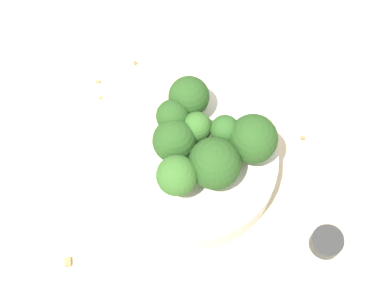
{
  "coord_description": "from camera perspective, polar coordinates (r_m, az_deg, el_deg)",
  "views": [
    {
      "loc": [
        0.24,
        -0.1,
        0.59
      ],
      "look_at": [
        0.0,
        0.0,
        0.07
      ],
      "focal_mm": 50.0,
      "sensor_mm": 36.0,
      "label": 1
    }
  ],
  "objects": [
    {
      "name": "ground_plane",
      "position": [
        0.64,
        0.0,
        -2.87
      ],
      "size": [
        3.0,
        3.0,
        0.0
      ],
      "primitive_type": "plane",
      "color": "beige"
    },
    {
      "name": "bowl",
      "position": [
        0.62,
        0.0,
        -2.11
      ],
      "size": [
        0.2,
        0.2,
        0.04
      ],
      "primitive_type": "cylinder",
      "color": "silver",
      "rests_on": "ground_plane"
    },
    {
      "name": "broccoli_floret_0",
      "position": [
        0.58,
        -1.86,
        0.34
      ],
      "size": [
        0.05,
        0.05,
        0.05
      ],
      "color": "#7A9E5B",
      "rests_on": "bowl"
    },
    {
      "name": "broccoli_floret_1",
      "position": [
        0.56,
        -1.63,
        -3.43
      ],
      "size": [
        0.04,
        0.04,
        0.06
      ],
      "color": "#84AD66",
      "rests_on": "bowl"
    },
    {
      "name": "broccoli_floret_2",
      "position": [
        0.57,
        2.41,
        -2.09
      ],
      "size": [
        0.06,
        0.06,
        0.06
      ],
      "color": "#7A9E5B",
      "rests_on": "bowl"
    },
    {
      "name": "broccoli_floret_3",
      "position": [
        0.6,
        -0.33,
        5.03
      ],
      "size": [
        0.05,
        0.05,
        0.06
      ],
      "color": "#84AD66",
      "rests_on": "bowl"
    },
    {
      "name": "broccoli_floret_4",
      "position": [
        0.59,
        0.5,
        1.69
      ],
      "size": [
        0.03,
        0.03,
        0.05
      ],
      "color": "#7A9E5B",
      "rests_on": "bowl"
    },
    {
      "name": "broccoli_floret_5",
      "position": [
        0.58,
        6.51,
        0.53
      ],
      "size": [
        0.05,
        0.05,
        0.06
      ],
      "color": "#84AD66",
      "rests_on": "bowl"
    },
    {
      "name": "broccoli_floret_6",
      "position": [
        0.58,
        3.53,
        1.38
      ],
      "size": [
        0.03,
        0.03,
        0.05
      ],
      "color": "#84AD66",
      "rests_on": "bowl"
    },
    {
      "name": "broccoli_floret_7",
      "position": [
        0.59,
        -2.08,
        2.9
      ],
      "size": [
        0.04,
        0.04,
        0.05
      ],
      "color": "#7A9E5B",
      "rests_on": "bowl"
    },
    {
      "name": "pepper_shaker",
      "position": [
        0.59,
        13.52,
        -10.9
      ],
      "size": [
        0.03,
        0.03,
        0.07
      ],
      "color": "silver",
      "rests_on": "ground_plane"
    },
    {
      "name": "almond_crumb_0",
      "position": [
        0.7,
        -9.8,
        4.97
      ],
      "size": [
        0.01,
        0.01,
        0.01
      ],
      "primitive_type": "cube",
      "rotation": [
        0.0,
        0.0,
        2.2
      ],
      "color": "tan",
      "rests_on": "ground_plane"
    },
    {
      "name": "almond_crumb_1",
      "position": [
        0.67,
        11.76,
        0.66
      ],
      "size": [
        0.01,
        0.01,
        0.01
      ],
      "primitive_type": "cube",
      "rotation": [
        0.0,
        0.0,
        0.99
      ],
      "color": "olive",
      "rests_on": "ground_plane"
    },
    {
      "name": "almond_crumb_2",
      "position": [
        0.72,
        -6.09,
        8.66
      ],
      "size": [
        0.01,
        0.0,
        0.01
      ],
      "primitive_type": "cube",
      "rotation": [
        0.0,
        0.0,
        3.3
      ],
      "color": "olive",
      "rests_on": "ground_plane"
    },
    {
      "name": "almond_crumb_3",
      "position": [
        0.62,
        -13.14,
        -12.1
      ],
      "size": [
        0.01,
        0.01,
        0.01
      ],
      "primitive_type": "cube",
      "rotation": [
        0.0,
        0.0,
        6.05
      ],
      "color": "#AD7F4C",
      "rests_on": "ground_plane"
    },
    {
      "name": "almond_crumb_4",
      "position": [
        0.71,
        -9.98,
        6.63
      ],
      "size": [
        0.01,
        0.01,
        0.01
      ],
      "primitive_type": "cube",
      "rotation": [
        0.0,
        0.0,
        4.23
      ],
      "color": "#AD7F4C",
      "rests_on": "ground_plane"
    }
  ]
}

